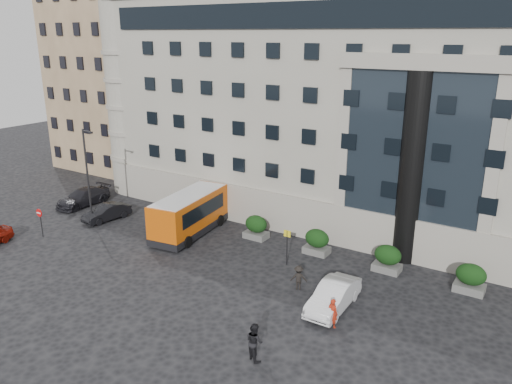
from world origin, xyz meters
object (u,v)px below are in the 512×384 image
at_px(street_lamp, 88,173).
at_px(parked_car_c, 83,197).
at_px(no_entry_sign, 40,217).
at_px(hedge_e, 471,278).
at_px(parked_car_b, 107,212).
at_px(pedestrian_c, 299,278).
at_px(pedestrian_a, 333,313).
at_px(bus_stop_sign, 287,241).
at_px(minibus, 190,212).
at_px(red_truck, 199,169).
at_px(hedge_a, 203,214).
at_px(hedge_b, 256,227).
at_px(hedge_d, 388,258).
at_px(white_taxi, 333,296).
at_px(pedestrian_b, 254,341).
at_px(hedge_c, 317,241).
at_px(parked_car_d, 159,173).

bearing_deg(street_lamp, parked_car_c, 148.86).
bearing_deg(no_entry_sign, hedge_e, 16.52).
bearing_deg(street_lamp, parked_car_b, 73.98).
height_order(parked_car_b, pedestrian_c, pedestrian_c).
xyz_separation_m(no_entry_sign, pedestrian_a, (24.32, 0.74, -0.81)).
bearing_deg(parked_car_b, pedestrian_c, 3.11).
height_order(bus_stop_sign, pedestrian_a, bus_stop_sign).
height_order(minibus, parked_car_c, minibus).
relative_size(minibus, red_truck, 1.52).
bearing_deg(pedestrian_a, hedge_a, -13.78).
relative_size(hedge_b, street_lamp, 0.23).
bearing_deg(hedge_d, red_truck, 158.21).
distance_m(hedge_d, pedestrian_c, 6.61).
relative_size(hedge_e, pedestrian_c, 1.17).
xyz_separation_m(hedge_d, parked_car_b, (-23.19, -3.58, -0.25)).
distance_m(bus_stop_sign, white_taxi, 6.23).
relative_size(no_entry_sign, pedestrian_b, 1.19).
distance_m(hedge_e, parked_car_c, 33.31).
height_order(hedge_b, white_taxi, hedge_b).
relative_size(hedge_d, street_lamp, 0.23).
bearing_deg(hedge_b, parked_car_c, -173.29).
distance_m(no_entry_sign, white_taxi, 23.70).
bearing_deg(pedestrian_c, hedge_d, -150.61).
xyz_separation_m(street_lamp, no_entry_sign, (-1.06, -4.04, -2.72)).
bearing_deg(hedge_a, minibus, -81.94).
xyz_separation_m(hedge_e, bus_stop_sign, (-11.30, -2.80, 0.80)).
distance_m(hedge_e, minibus, 20.63).
bearing_deg(no_entry_sign, hedge_c, 24.49).
xyz_separation_m(street_lamp, pedestrian_b, (21.23, -7.93, -3.39)).
relative_size(hedge_b, no_entry_sign, 0.79).
height_order(hedge_a, parked_car_c, hedge_a).
distance_m(hedge_a, no_entry_sign, 12.64).
bearing_deg(street_lamp, hedge_b, 20.07).
xyz_separation_m(hedge_e, parked_car_b, (-28.39, -3.58, -0.25)).
distance_m(hedge_a, minibus, 2.21).
bearing_deg(hedge_a, no_entry_sign, -135.52).
xyz_separation_m(hedge_c, pedestrian_c, (1.41, -5.41, -0.14)).
bearing_deg(street_lamp, hedge_e, 9.48).
bearing_deg(white_taxi, hedge_a, 155.87).
height_order(street_lamp, parked_car_d, street_lamp).
distance_m(street_lamp, parked_car_b, 3.90).
height_order(white_taxi, pedestrian_a, pedestrian_a).
xyz_separation_m(hedge_b, street_lamp, (-13.14, -4.80, 3.44)).
relative_size(hedge_e, pedestrian_a, 1.10).
relative_size(bus_stop_sign, pedestrian_c, 1.60).
relative_size(white_taxi, pedestrian_b, 2.44).
xyz_separation_m(hedge_d, pedestrian_b, (-2.31, -12.73, 0.05)).
xyz_separation_m(hedge_b, bus_stop_sign, (4.30, -2.80, 0.80)).
distance_m(hedge_a, hedge_c, 10.40).
relative_size(hedge_a, street_lamp, 0.23).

